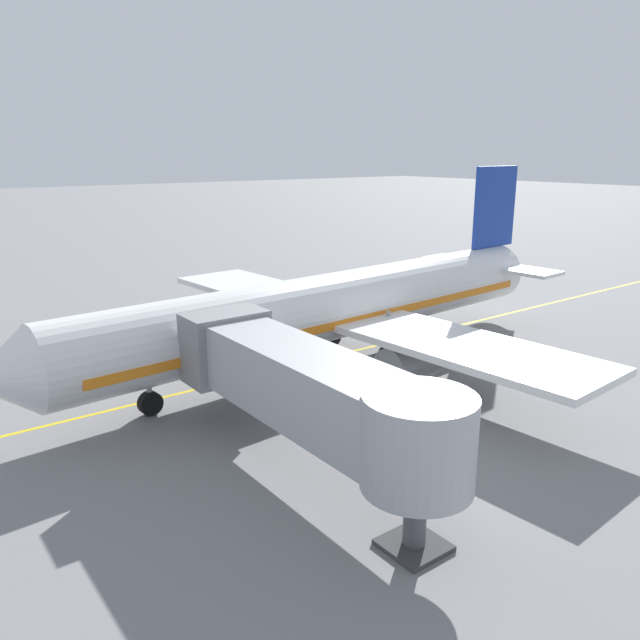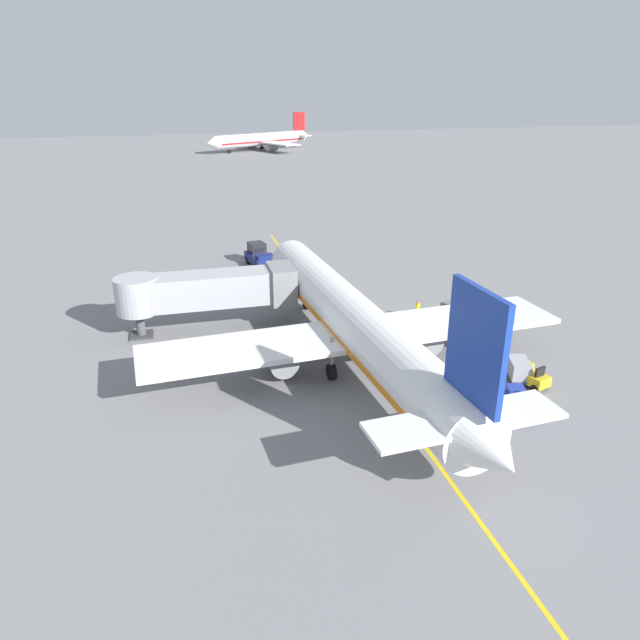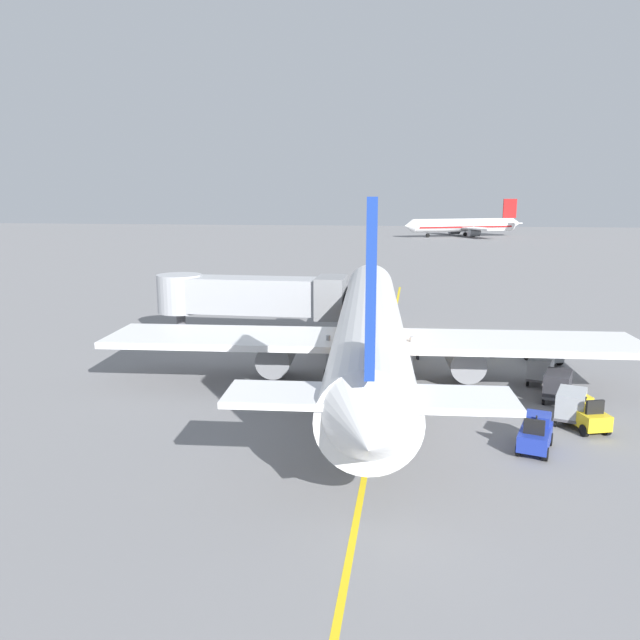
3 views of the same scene
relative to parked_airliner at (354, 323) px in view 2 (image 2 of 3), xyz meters
The scene contains 15 objects.
ground_plane 3.47m from the parked_airliner, 55.93° to the right, with size 400.00×400.00×0.00m, color slate.
gate_lead_in_line 3.47m from the parked_airliner, 55.93° to the right, with size 0.24×80.00×0.01m, color gold.
parked_airliner is the anchor object (origin of this frame).
jet_bridge 13.03m from the parked_airliner, 136.89° to the left, with size 14.19×3.50×4.98m.
pushback_tractor 25.87m from the parked_airliner, 96.19° to the left, with size 3.03×4.75×2.40m.
baggage_tug_lead 12.61m from the parked_airliner, 28.35° to the left, with size 2.31×2.76×1.62m.
baggage_tug_trailing 12.32m from the parked_airliner, 29.76° to the right, with size 1.92×2.75×1.62m.
baggage_tug_spare 12.11m from the parked_airliner, 49.08° to the right, with size 1.89×2.74×1.62m.
baggage_cart_front 10.13m from the parked_airliner, ahead, with size 1.92×2.97×1.58m.
baggage_cart_second_in_train 10.56m from the parked_airliner, 12.38° to the right, with size 1.92×2.97×1.58m.
baggage_cart_third_in_train 11.59m from the parked_airliner, 28.27° to the right, with size 1.92×2.97×1.58m.
ground_crew_wing_walker 6.50m from the parked_airliner, 62.42° to the left, with size 0.37×0.70×1.69m.
ground_crew_loader 10.50m from the parked_airliner, 40.51° to the left, with size 0.67×0.45×1.69m.
ground_crew_marshaller 8.21m from the parked_airliner, 31.84° to the left, with size 0.28×0.73×1.69m.
distant_taxiing_airliner 138.98m from the parked_airliner, 83.60° to the left, with size 33.18×27.78×10.10m.
Camera 2 is at (-12.60, -35.12, 19.07)m, focal length 32.84 mm.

